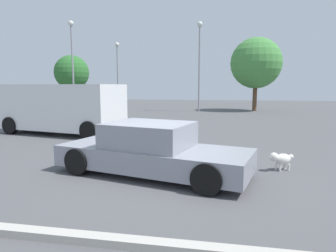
{
  "coord_description": "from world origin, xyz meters",
  "views": [
    {
      "loc": [
        1.48,
        -6.79,
        2.09
      ],
      "look_at": [
        -0.12,
        1.92,
        0.9
      ],
      "focal_mm": 31.44,
      "sensor_mm": 36.0,
      "label": 1
    }
  ],
  "objects_px": {
    "dog": "(281,159)",
    "van_white": "(62,107)",
    "light_post_near": "(117,64)",
    "light_post_far": "(199,52)",
    "sedan_foreground": "(152,151)",
    "light_post_mid": "(72,52)",
    "pedestrian": "(112,106)"
  },
  "relations": [
    {
      "from": "light_post_near",
      "to": "light_post_mid",
      "type": "height_order",
      "value": "light_post_mid"
    },
    {
      "from": "pedestrian",
      "to": "light_post_mid",
      "type": "bearing_deg",
      "value": 28.97
    },
    {
      "from": "light_post_near",
      "to": "pedestrian",
      "type": "bearing_deg",
      "value": -71.45
    },
    {
      "from": "dog",
      "to": "light_post_near",
      "type": "xyz_separation_m",
      "value": [
        -11.88,
        21.02,
        4.08
      ]
    },
    {
      "from": "light_post_near",
      "to": "light_post_far",
      "type": "relative_size",
      "value": 0.88
    },
    {
      "from": "sedan_foreground",
      "to": "pedestrian",
      "type": "relative_size",
      "value": 2.95
    },
    {
      "from": "pedestrian",
      "to": "light_post_near",
      "type": "bearing_deg",
      "value": 6.84
    },
    {
      "from": "van_white",
      "to": "light_post_mid",
      "type": "bearing_deg",
      "value": -53.08
    },
    {
      "from": "pedestrian",
      "to": "light_post_mid",
      "type": "xyz_separation_m",
      "value": [
        -6.13,
        7.14,
        3.94
      ]
    },
    {
      "from": "van_white",
      "to": "light_post_far",
      "type": "relative_size",
      "value": 0.77
    },
    {
      "from": "dog",
      "to": "van_white",
      "type": "xyz_separation_m",
      "value": [
        -8.45,
        4.4,
        0.88
      ]
    },
    {
      "from": "pedestrian",
      "to": "light_post_mid",
      "type": "distance_m",
      "value": 10.2
    },
    {
      "from": "dog",
      "to": "pedestrian",
      "type": "height_order",
      "value": "pedestrian"
    },
    {
      "from": "dog",
      "to": "light_post_near",
      "type": "bearing_deg",
      "value": -90.13
    },
    {
      "from": "sedan_foreground",
      "to": "pedestrian",
      "type": "xyz_separation_m",
      "value": [
        -4.48,
        9.07,
        0.42
      ]
    },
    {
      "from": "light_post_far",
      "to": "light_post_near",
      "type": "bearing_deg",
      "value": 157.06
    },
    {
      "from": "pedestrian",
      "to": "light_post_far",
      "type": "distance_m",
      "value": 10.85
    },
    {
      "from": "pedestrian",
      "to": "dog",
      "type": "bearing_deg",
      "value": -149.0
    },
    {
      "from": "light_post_far",
      "to": "pedestrian",
      "type": "bearing_deg",
      "value": -114.35
    },
    {
      "from": "dog",
      "to": "light_post_mid",
      "type": "bearing_deg",
      "value": -77.83
    },
    {
      "from": "dog",
      "to": "light_post_far",
      "type": "xyz_separation_m",
      "value": [
        -3.42,
        17.43,
        4.61
      ]
    },
    {
      "from": "dog",
      "to": "light_post_near",
      "type": "distance_m",
      "value": 24.48
    },
    {
      "from": "van_white",
      "to": "light_post_far",
      "type": "xyz_separation_m",
      "value": [
        5.02,
        13.03,
        3.73
      ]
    },
    {
      "from": "light_post_mid",
      "to": "pedestrian",
      "type": "bearing_deg",
      "value": -49.32
    },
    {
      "from": "sedan_foreground",
      "to": "light_post_mid",
      "type": "height_order",
      "value": "light_post_mid"
    },
    {
      "from": "light_post_mid",
      "to": "sedan_foreground",
      "type": "bearing_deg",
      "value": -56.79
    },
    {
      "from": "dog",
      "to": "light_post_near",
      "type": "relative_size",
      "value": 0.1
    },
    {
      "from": "light_post_near",
      "to": "dog",
      "type": "bearing_deg",
      "value": -60.52
    },
    {
      "from": "van_white",
      "to": "sedan_foreground",
      "type": "bearing_deg",
      "value": 146.66
    },
    {
      "from": "light_post_near",
      "to": "light_post_mid",
      "type": "distance_m",
      "value": 5.97
    },
    {
      "from": "dog",
      "to": "pedestrian",
      "type": "distance_m",
      "value": 11.21
    },
    {
      "from": "sedan_foreground",
      "to": "van_white",
      "type": "xyz_separation_m",
      "value": [
        -5.33,
        5.25,
        0.61
      ]
    }
  ]
}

